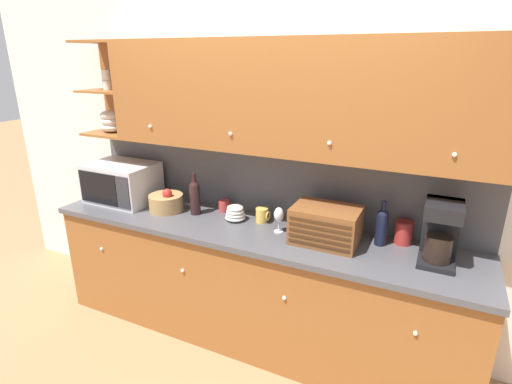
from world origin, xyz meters
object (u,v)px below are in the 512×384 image
at_px(bowl_stack_on_counter, 235,213).
at_px(second_wine_bottle, 195,196).
at_px(coffee_maker, 441,231).
at_px(mug, 262,215).
at_px(fruit_basket, 166,202).
at_px(mug_blue_second, 224,206).
at_px(wine_glass, 279,216).
at_px(bread_box, 326,225).
at_px(wine_bottle, 382,225).
at_px(storage_canister, 403,232).
at_px(microwave, 122,182).

bearing_deg(bowl_stack_on_counter, second_wine_bottle, -176.52).
bearing_deg(coffee_maker, mug, 175.64).
xyz_separation_m(fruit_basket, mug_blue_second, (0.42, 0.18, -0.02)).
relative_size(second_wine_bottle, wine_glass, 1.78).
distance_m(bread_box, wine_bottle, 0.35).
relative_size(mug_blue_second, wine_glass, 0.54).
distance_m(mug, wine_glass, 0.22).
bearing_deg(bread_box, second_wine_bottle, 177.60).
bearing_deg(bowl_stack_on_counter, wine_bottle, 3.01).
xyz_separation_m(fruit_basket, mug, (0.78, 0.12, -0.02)).
height_order(wine_glass, bread_box, bread_box).
xyz_separation_m(fruit_basket, wine_glass, (0.96, 0.01, 0.05)).
relative_size(second_wine_bottle, mug_blue_second, 3.30).
distance_m(storage_canister, coffee_maker, 0.29).
bearing_deg(wine_glass, wine_bottle, 9.07).
xyz_separation_m(bread_box, coffee_maker, (0.67, 0.03, 0.08)).
xyz_separation_m(wine_glass, storage_canister, (0.80, 0.19, -0.04)).
relative_size(mug_blue_second, bread_box, 0.23).
relative_size(mug, coffee_maker, 0.27).
bearing_deg(fruit_basket, mug, 8.67).
height_order(mug_blue_second, wine_bottle, wine_bottle).
height_order(fruit_basket, bread_box, bread_box).
relative_size(bread_box, wine_bottle, 1.43).
relative_size(wine_glass, wine_bottle, 0.60).
bearing_deg(mug, wine_bottle, -0.22).
height_order(mug_blue_second, wine_glass, wine_glass).
xyz_separation_m(second_wine_bottle, storage_canister, (1.51, 0.16, -0.07)).
relative_size(microwave, second_wine_bottle, 1.70).
bearing_deg(bread_box, coffee_maker, 2.72).
height_order(bowl_stack_on_counter, storage_canister, storage_canister).
xyz_separation_m(microwave, bowl_stack_on_counter, (1.05, 0.03, -0.11)).
distance_m(mug, bread_box, 0.53).
bearing_deg(mug_blue_second, storage_canister, 0.50).
distance_m(mug_blue_second, coffee_maker, 1.56).
height_order(microwave, second_wine_bottle, same).
height_order(fruit_basket, second_wine_bottle, second_wine_bottle).
bearing_deg(second_wine_bottle, bread_box, -2.40).
xyz_separation_m(fruit_basket, coffee_maker, (1.96, 0.03, 0.13)).
relative_size(mug_blue_second, wine_bottle, 0.32).
xyz_separation_m(fruit_basket, bread_box, (1.29, -0.00, 0.05)).
bearing_deg(coffee_maker, second_wine_bottle, 179.61).
xyz_separation_m(storage_canister, coffee_maker, (0.21, -0.17, 0.12)).
bearing_deg(coffee_maker, wine_glass, -178.89).
xyz_separation_m(bowl_stack_on_counter, storage_canister, (1.17, 0.14, 0.02)).
bearing_deg(mug_blue_second, fruit_basket, -156.35).
distance_m(second_wine_bottle, storage_canister, 1.52).
relative_size(microwave, storage_canister, 3.51).
bearing_deg(bowl_stack_on_counter, storage_canister, 6.61).
relative_size(fruit_basket, coffee_maker, 0.69).
relative_size(storage_canister, coffee_maker, 0.41).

